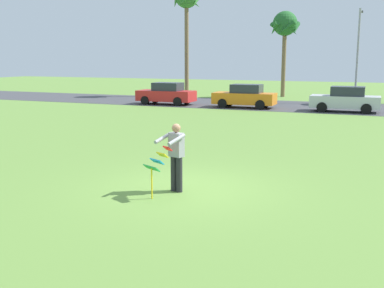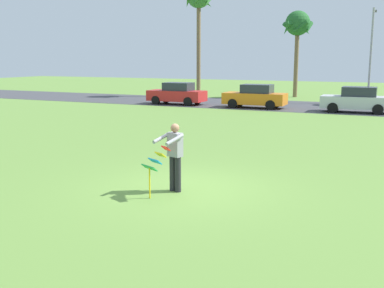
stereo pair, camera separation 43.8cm
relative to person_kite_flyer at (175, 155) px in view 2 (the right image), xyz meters
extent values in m
plane|color=olive|center=(0.13, 0.34, -0.95)|extent=(120.00, 120.00, 0.00)
cube|color=#424247|center=(0.13, 22.79, -0.95)|extent=(120.00, 8.00, 0.01)
cylinder|color=#26262B|center=(0.09, -0.01, -0.50)|extent=(0.16, 0.16, 0.90)
cylinder|color=#26262B|center=(-0.08, 0.04, -0.50)|extent=(0.16, 0.16, 0.90)
cube|color=gray|center=(0.01, 0.02, 0.25)|extent=(0.41, 0.31, 0.60)
sphere|color=#9E7051|center=(0.01, 0.02, 0.67)|extent=(0.22, 0.22, 0.22)
cylinder|color=gray|center=(0.15, -0.28, 0.43)|extent=(0.25, 0.59, 0.24)
cylinder|color=gray|center=(-0.27, -0.16, 0.43)|extent=(0.25, 0.59, 0.24)
cube|color=red|center=(-0.06, -0.35, 0.22)|extent=(0.26, 0.22, 0.12)
cube|color=yellow|center=(-0.13, -0.50, 0.08)|extent=(0.35, 0.27, 0.12)
cube|color=#1E99D8|center=(-0.20, -0.64, -0.06)|extent=(0.44, 0.31, 0.12)
cube|color=green|center=(-0.27, -0.79, -0.19)|extent=(0.52, 0.35, 0.12)
cylinder|color=yellow|center=(-0.27, -0.79, -0.57)|extent=(0.04, 0.04, 0.76)
cube|color=red|center=(-10.27, 20.39, -0.31)|extent=(4.21, 1.72, 0.76)
cube|color=#282D38|center=(-10.12, 20.39, 0.35)|extent=(2.02, 1.41, 0.60)
cylinder|color=black|center=(-11.57, 19.58, -0.63)|extent=(0.64, 0.22, 0.64)
cylinder|color=black|center=(-11.58, 21.19, -0.63)|extent=(0.64, 0.22, 0.64)
cylinder|color=black|center=(-8.97, 19.59, -0.63)|extent=(0.64, 0.22, 0.64)
cylinder|color=black|center=(-8.98, 21.21, -0.63)|extent=(0.64, 0.22, 0.64)
cube|color=orange|center=(-4.32, 20.39, -0.31)|extent=(4.24, 1.80, 0.76)
cube|color=#282D38|center=(-4.17, 20.40, 0.35)|extent=(2.05, 1.44, 0.60)
cylinder|color=black|center=(-5.60, 19.55, -0.63)|extent=(0.64, 0.23, 0.64)
cylinder|color=black|center=(-5.64, 21.17, -0.63)|extent=(0.64, 0.23, 0.64)
cylinder|color=black|center=(-3.00, 19.62, -0.63)|extent=(0.64, 0.23, 0.64)
cylinder|color=black|center=(-3.04, 21.23, -0.63)|extent=(0.64, 0.23, 0.64)
cube|color=silver|center=(2.24, 20.39, -0.31)|extent=(4.25, 1.82, 0.76)
cube|color=#282D38|center=(2.39, 20.40, 0.35)|extent=(2.05, 1.45, 0.60)
cylinder|color=black|center=(0.96, 19.55, -0.63)|extent=(0.65, 0.24, 0.64)
cylinder|color=black|center=(0.92, 21.16, -0.63)|extent=(0.65, 0.24, 0.64)
cylinder|color=black|center=(3.57, 19.62, -0.63)|extent=(0.65, 0.24, 0.64)
cylinder|color=black|center=(3.52, 21.24, -0.63)|extent=(0.65, 0.24, 0.64)
cylinder|color=brown|center=(-12.08, 28.32, 3.30)|extent=(0.36, 0.36, 8.49)
cone|color=#387A33|center=(-11.13, 28.32, 7.29)|extent=(0.44, 1.56, 1.28)
cone|color=#387A33|center=(-11.79, 29.22, 7.29)|extent=(1.62, 0.90, 1.28)
cone|color=#387A33|center=(-12.85, 28.87, 7.29)|extent=(1.27, 1.52, 1.28)
cone|color=#387A33|center=(-12.85, 27.76, 7.29)|extent=(1.27, 1.52, 1.28)
cone|color=#387A33|center=(-11.79, 27.41, 7.29)|extent=(1.62, 0.90, 1.28)
cylinder|color=brown|center=(-3.90, 30.74, 2.10)|extent=(0.36, 0.36, 6.09)
sphere|color=#236028|center=(-3.90, 30.74, 5.34)|extent=(2.10, 2.10, 2.10)
cone|color=#236028|center=(-2.95, 30.74, 4.89)|extent=(0.44, 1.56, 1.28)
cone|color=#236028|center=(-3.61, 31.65, 4.89)|extent=(1.62, 0.90, 1.28)
cone|color=#236028|center=(-4.67, 31.30, 4.89)|extent=(1.27, 1.52, 1.28)
cone|color=#236028|center=(-4.67, 30.18, 4.89)|extent=(1.27, 1.52, 1.28)
cone|color=#236028|center=(-3.61, 29.84, 4.89)|extent=(1.62, 0.90, 1.28)
cylinder|color=#9E9EA3|center=(2.37, 27.45, 2.55)|extent=(0.16, 0.16, 7.00)
cylinder|color=#9E9EA3|center=(2.37, 28.15, 5.95)|extent=(0.10, 1.40, 0.10)
cube|color=#4C4C51|center=(2.37, 28.80, 5.91)|extent=(0.24, 0.44, 0.16)
camera|label=1|loc=(4.81, -10.32, 2.36)|focal=43.59mm
camera|label=2|loc=(5.21, -10.14, 2.36)|focal=43.59mm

